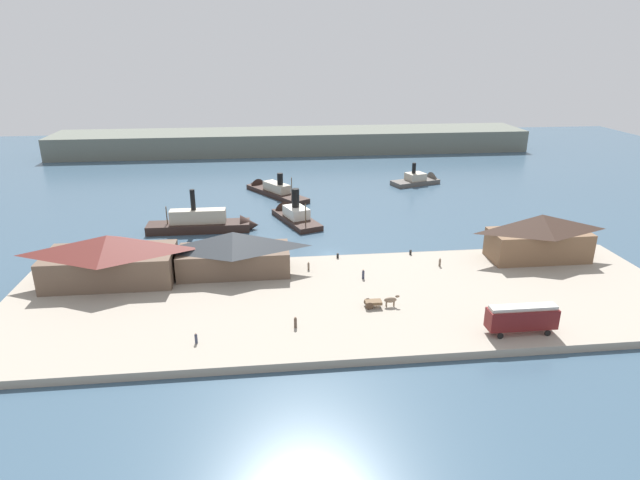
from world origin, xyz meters
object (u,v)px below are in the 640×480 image
(horse_cart, at_px, (380,301))
(mooring_post_west, at_px, (584,245))
(ferry_mid_harbor, at_px, (270,189))
(pedestrian_at_waters_edge, at_px, (196,338))
(street_tram, at_px, (522,317))
(pedestrian_near_cart, at_px, (309,266))
(ferry_shed_east_terminal, at_px, (234,252))
(ferry_moored_west, at_px, (292,214))
(ferry_moored_east, at_px, (209,224))
(pedestrian_near_west_shed, at_px, (363,274))
(pedestrian_walking_west, at_px, (295,323))
(pedestrian_by_tram, at_px, (440,262))
(ferry_shed_customs_shed, at_px, (539,237))
(ferry_shed_west_terminal, at_px, (110,258))
(mooring_post_east, at_px, (338,256))
(ferry_departing_north, at_px, (421,180))
(mooring_post_center_east, at_px, (410,252))

(horse_cart, bearing_deg, mooring_post_west, 24.36)
(ferry_mid_harbor, bearing_deg, pedestrian_at_waters_edge, -98.42)
(street_tram, bearing_deg, pedestrian_near_cart, 137.02)
(ferry_shed_east_terminal, relative_size, horse_cart, 3.62)
(street_tram, distance_m, ferry_moored_west, 65.94)
(ferry_shed_east_terminal, relative_size, ferry_moored_east, 0.80)
(ferry_mid_harbor, bearing_deg, pedestrian_near_west_shed, -76.88)
(pedestrian_near_west_shed, relative_size, mooring_post_west, 1.93)
(street_tram, bearing_deg, pedestrian_walking_west, 170.85)
(pedestrian_near_west_shed, bearing_deg, pedestrian_by_tram, 14.46)
(pedestrian_walking_west, distance_m, ferry_moored_west, 54.38)
(ferry_shed_customs_shed, height_order, ferry_moored_west, ferry_shed_customs_shed)
(pedestrian_at_waters_edge, height_order, ferry_moored_east, ferry_moored_east)
(ferry_shed_west_terminal, bearing_deg, pedestrian_near_cart, 1.76)
(horse_cart, height_order, mooring_post_east, horse_cart)
(street_tram, bearing_deg, ferry_shed_east_terminal, 147.50)
(pedestrian_near_west_shed, bearing_deg, pedestrian_at_waters_edge, -145.23)
(ferry_moored_west, bearing_deg, ferry_shed_customs_shed, -36.69)
(ferry_shed_west_terminal, relative_size, ferry_mid_harbor, 0.90)
(ferry_shed_west_terminal, distance_m, ferry_shed_customs_shed, 77.72)
(ferry_departing_north, bearing_deg, street_tram, -97.70)
(ferry_shed_west_terminal, xyz_separation_m, pedestrian_near_cart, (34.09, 1.05, -3.55))
(horse_cart, distance_m, pedestrian_near_cart, 18.50)
(ferry_shed_customs_shed, bearing_deg, horse_cart, -154.54)
(street_tram, xyz_separation_m, horse_cart, (-18.01, 10.07, -1.57))
(pedestrian_by_tram, bearing_deg, ferry_shed_west_terminal, 179.98)
(pedestrian_at_waters_edge, bearing_deg, horse_cart, 15.83)
(horse_cart, bearing_deg, ferry_moored_east, 124.47)
(ferry_moored_west, bearing_deg, ferry_departing_north, 36.83)
(pedestrian_walking_west, bearing_deg, ferry_mid_harbor, 91.27)
(ferry_mid_harbor, bearing_deg, pedestrian_by_tram, -63.28)
(pedestrian_at_waters_edge, bearing_deg, ferry_departing_north, 56.72)
(street_tram, relative_size, mooring_post_east, 11.01)
(ferry_shed_west_terminal, relative_size, mooring_post_center_east, 24.18)
(ferry_shed_east_terminal, distance_m, street_tram, 48.60)
(pedestrian_walking_west, height_order, pedestrian_by_tram, pedestrian_walking_west)
(street_tram, height_order, horse_cart, street_tram)
(street_tram, relative_size, ferry_mid_harbor, 0.41)
(horse_cart, distance_m, pedestrian_walking_west, 14.39)
(mooring_post_center_east, relative_size, ferry_mid_harbor, 0.04)
(mooring_post_west, bearing_deg, pedestrian_near_west_shed, -167.74)
(ferry_shed_customs_shed, distance_m, street_tram, 30.73)
(ferry_departing_north, height_order, ferry_moored_west, ferry_moored_west)
(ferry_shed_west_terminal, relative_size, ferry_departing_north, 1.32)
(ferry_shed_customs_shed, distance_m, ferry_moored_west, 55.66)
(pedestrian_walking_west, bearing_deg, mooring_post_west, 23.46)
(pedestrian_walking_west, bearing_deg, mooring_post_center_east, 47.03)
(mooring_post_west, distance_m, ferry_mid_harbor, 81.10)
(ferry_mid_harbor, bearing_deg, ferry_shed_east_terminal, -97.63)
(pedestrian_by_tram, distance_m, pedestrian_at_waters_edge, 47.39)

